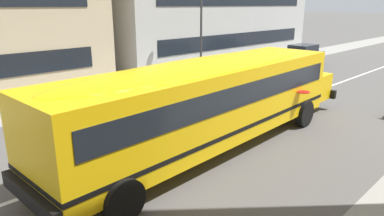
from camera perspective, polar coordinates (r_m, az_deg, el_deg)
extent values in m
plane|color=#54514F|center=(13.94, 4.12, -3.13)|extent=(400.00, 400.00, 0.00)
cube|color=gray|center=(19.54, -12.85, 2.29)|extent=(120.00, 3.00, 0.01)
cube|color=silver|center=(13.94, 4.12, -3.12)|extent=(110.00, 0.16, 0.01)
cube|color=yellow|center=(11.34, 2.64, 1.16)|extent=(11.65, 3.04, 2.31)
cube|color=yellow|center=(16.93, 17.39, 3.59)|extent=(1.76, 2.27, 1.16)
cube|color=black|center=(17.76, 18.49, 2.78)|extent=(0.30, 2.63, 0.38)
cube|color=black|center=(8.49, -24.94, -13.09)|extent=(0.30, 2.63, 0.38)
cube|color=black|center=(11.24, 2.67, 3.21)|extent=(10.96, 3.06, 0.67)
cube|color=black|center=(11.54, 2.60, -2.11)|extent=(11.67, 3.07, 0.13)
ellipsoid|color=yellow|center=(11.09, 2.72, 6.93)|extent=(11.18, 2.81, 0.38)
cylinder|color=red|center=(13.62, 17.75, 2.52)|extent=(0.48, 0.48, 0.03)
cylinder|color=black|center=(15.80, 9.35, 1.08)|extent=(1.06, 0.33, 1.05)
cylinder|color=black|center=(14.58, 17.92, -0.86)|extent=(1.06, 0.33, 1.05)
cylinder|color=black|center=(10.17, -20.02, -8.71)|extent=(1.06, 0.33, 1.05)
cylinder|color=black|center=(8.13, -11.15, -14.63)|extent=(1.06, 0.33, 1.05)
cube|color=#195B66|center=(24.04, 10.89, 6.62)|extent=(3.95, 1.81, 0.70)
cube|color=black|center=(23.81, 10.78, 8.17)|extent=(2.24, 1.62, 0.64)
cylinder|color=black|center=(25.63, 10.84, 6.44)|extent=(0.60, 0.20, 0.60)
cylinder|color=black|center=(24.77, 14.14, 5.89)|extent=(0.60, 0.20, 0.60)
cylinder|color=black|center=(23.52, 7.36, 5.70)|extent=(0.60, 0.20, 0.60)
cylinder|color=black|center=(22.58, 10.85, 5.08)|extent=(0.60, 0.20, 0.60)
cube|color=navy|center=(29.52, 17.76, 7.95)|extent=(3.90, 1.71, 0.70)
cube|color=black|center=(29.30, 17.73, 9.22)|extent=(2.20, 1.56, 0.64)
cylinder|color=black|center=(31.10, 17.45, 7.73)|extent=(0.60, 0.18, 0.60)
cylinder|color=black|center=(30.35, 20.29, 7.27)|extent=(0.60, 0.18, 0.60)
cylinder|color=black|center=(28.85, 14.98, 7.29)|extent=(0.60, 0.18, 0.60)
cylinder|color=black|center=(28.04, 17.97, 6.79)|extent=(0.60, 0.18, 0.60)
cylinder|color=#38383D|center=(22.41, 1.50, 12.90)|extent=(0.14, 0.14, 6.50)
cube|color=black|center=(29.16, 7.88, 11.00)|extent=(17.33, 0.04, 1.10)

